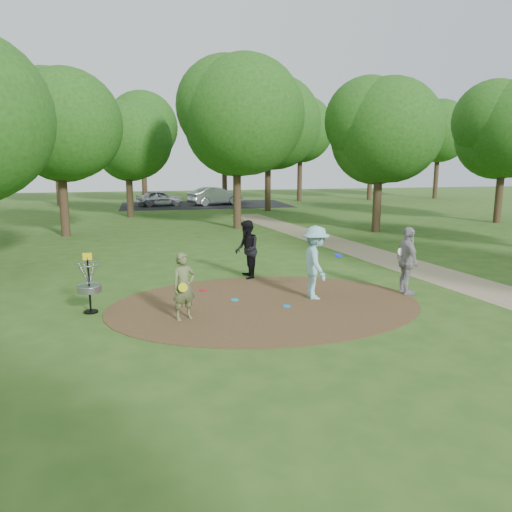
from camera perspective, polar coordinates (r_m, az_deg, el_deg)
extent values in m
plane|color=#2D5119|center=(13.40, 1.12, -5.58)|extent=(100.00, 100.00, 0.00)
cylinder|color=#47301C|center=(13.39, 1.12, -5.54)|extent=(8.40, 8.40, 0.02)
cube|color=#8C7A5B|center=(17.75, 20.35, -2.11)|extent=(7.55, 39.89, 0.01)
cube|color=black|center=(42.94, -5.81, 5.85)|extent=(14.00, 8.00, 0.01)
imported|color=#5D673C|center=(12.09, -8.25, -3.48)|extent=(0.71, 0.60, 1.65)
cylinder|color=yellow|center=(11.84, -8.34, -3.56)|extent=(0.22, 0.05, 0.22)
imported|color=#8AC5CD|center=(13.84, 6.80, -0.76)|extent=(0.82, 1.35, 2.04)
cylinder|color=#0D23E2|center=(14.05, 9.39, 0.05)|extent=(0.27, 0.26, 0.08)
imported|color=black|center=(16.13, -1.06, 0.74)|extent=(0.76, 0.95, 1.90)
cylinder|color=blue|center=(16.13, -0.26, 0.37)|extent=(0.23, 0.12, 0.22)
imported|color=#939396|center=(14.85, 16.91, -0.53)|extent=(0.55, 1.17, 1.95)
cylinder|color=white|center=(14.72, 16.20, 0.49)|extent=(0.23, 0.12, 0.22)
cylinder|color=#199ECA|center=(13.76, -2.46, -5.02)|extent=(0.22, 0.22, 0.02)
cylinder|color=#0E85EE|center=(13.19, 3.53, -5.73)|extent=(0.22, 0.22, 0.02)
cylinder|color=#B61225|center=(14.78, -6.01, -3.94)|extent=(0.22, 0.22, 0.02)
imported|color=#B1B3BA|center=(42.35, -10.98, 6.50)|extent=(4.02, 2.32, 1.29)
imported|color=#A5AAAC|center=(42.61, -4.65, 6.84)|extent=(4.85, 3.12, 1.51)
cylinder|color=black|center=(13.23, -18.52, -3.35)|extent=(0.05, 0.05, 1.35)
cylinder|color=black|center=(13.40, -18.35, -6.06)|extent=(0.36, 0.36, 0.04)
cylinder|color=gray|center=(13.25, -18.50, -3.58)|extent=(0.60, 0.60, 0.16)
torus|color=gray|center=(13.23, -18.52, -3.24)|extent=(0.63, 0.63, 0.03)
torus|color=gray|center=(13.11, -18.67, -0.91)|extent=(0.58, 0.58, 0.02)
cube|color=yellow|center=(13.07, -18.72, -0.05)|extent=(0.22, 0.02, 0.18)
cylinder|color=#332316|center=(26.83, -21.14, 6.16)|extent=(0.44, 0.44, 3.80)
sphere|color=#1E4612|center=(26.80, -21.65, 13.35)|extent=(5.35, 5.35, 5.35)
cylinder|color=#332316|center=(27.99, -2.18, 7.45)|extent=(0.44, 0.44, 4.18)
sphere|color=#1E4612|center=(28.01, -2.24, 15.35)|extent=(6.44, 6.44, 6.44)
cylinder|color=#332316|center=(27.35, 13.69, 6.47)|extent=(0.44, 0.44, 3.61)
sphere|color=#1E4612|center=(27.31, 14.01, 13.34)|extent=(5.36, 5.36, 5.36)
cylinder|color=#332316|center=(34.55, -14.25, 7.17)|extent=(0.44, 0.44, 3.42)
sphere|color=#1E4612|center=(34.50, -14.49, 12.28)|extent=(5.00, 5.00, 5.00)
cylinder|color=#332316|center=(37.61, 1.37, 8.51)|extent=(0.44, 0.44, 4.37)
sphere|color=#1E4612|center=(37.65, 1.40, 14.67)|extent=(6.77, 6.77, 6.77)
cylinder|color=#332316|center=(33.88, 26.05, 6.65)|extent=(0.44, 0.44, 3.80)
sphere|color=#1E4612|center=(33.86, 26.56, 12.49)|extent=(5.69, 5.69, 5.69)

